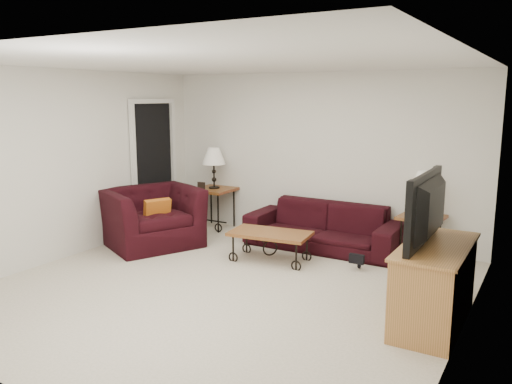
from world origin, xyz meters
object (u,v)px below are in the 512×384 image
(coffee_table, at_px, (270,246))
(side_table_right, at_px, (420,238))
(lamp_left, at_px, (214,168))
(armchair, at_px, (152,217))
(sofa, at_px, (323,226))
(tv_stand, at_px, (434,285))
(television, at_px, (437,209))
(lamp_right, at_px, (423,194))
(side_table_left, at_px, (215,208))
(backpack, at_px, (360,254))

(coffee_table, bearing_deg, side_table_right, 32.26)
(lamp_left, xyz_separation_m, armchair, (-0.20, -1.30, -0.58))
(lamp_left, distance_m, armchair, 1.43)
(sofa, bearing_deg, tv_stand, -43.16)
(coffee_table, distance_m, television, 2.59)
(lamp_right, height_order, television, television)
(side_table_right, distance_m, television, 2.19)
(lamp_left, bearing_deg, armchair, -98.74)
(sofa, distance_m, coffee_table, 0.97)
(side_table_left, xyz_separation_m, backpack, (2.76, -0.77, -0.14))
(backpack, bearing_deg, side_table_right, 42.64)
(lamp_left, bearing_deg, coffee_table, -33.11)
(lamp_right, distance_m, backpack, 1.19)
(lamp_left, bearing_deg, sofa, -5.12)
(sofa, xyz_separation_m, side_table_left, (-2.01, 0.18, 0.01))
(tv_stand, bearing_deg, armchair, 170.86)
(side_table_right, height_order, armchair, armchair)
(side_table_right, xyz_separation_m, armchair, (-3.53, -1.30, 0.12))
(coffee_table, relative_size, backpack, 2.77)
(side_table_left, distance_m, television, 4.42)
(television, bearing_deg, side_table_left, -116.73)
(sofa, height_order, coffee_table, sofa)
(armchair, bearing_deg, lamp_left, 17.01)
(coffee_table, relative_size, television, 0.89)
(sofa, bearing_deg, coffee_table, -112.82)
(sofa, relative_size, side_table_left, 3.31)
(lamp_left, relative_size, backpack, 1.76)
(lamp_left, height_order, coffee_table, lamp_left)
(lamp_left, bearing_deg, television, -26.73)
(lamp_right, bearing_deg, side_table_right, 0.00)
(side_table_left, xyz_separation_m, armchair, (-0.20, -1.30, 0.09))
(sofa, height_order, armchair, armchair)
(side_table_left, bearing_deg, tv_stand, -26.61)
(sofa, distance_m, backpack, 0.97)
(backpack, bearing_deg, television, -57.64)
(lamp_left, xyz_separation_m, backpack, (2.76, -0.77, -0.81))
(lamp_right, distance_m, armchair, 3.79)
(coffee_table, bearing_deg, side_table_left, 146.89)
(coffee_table, distance_m, backpack, 1.16)
(side_table_right, relative_size, backpack, 1.58)
(armchair, height_order, television, television)
(coffee_table, height_order, tv_stand, tv_stand)
(television, bearing_deg, backpack, -136.50)
(sofa, bearing_deg, side_table_left, 174.88)
(side_table_left, xyz_separation_m, coffee_table, (1.64, -1.07, -0.14))
(armchair, relative_size, backpack, 3.42)
(sofa, relative_size, tv_stand, 1.68)
(lamp_right, bearing_deg, tv_stand, -73.57)
(side_table_left, distance_m, backpack, 2.87)
(side_table_left, distance_m, lamp_left, 0.66)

